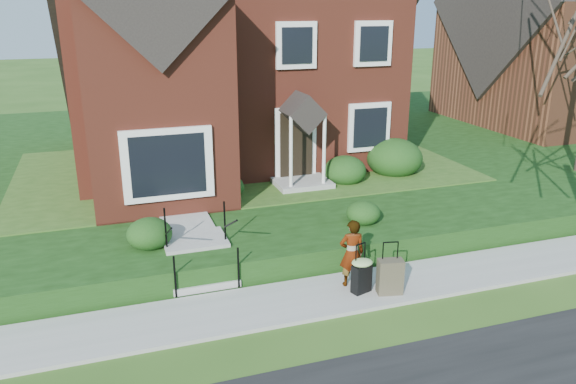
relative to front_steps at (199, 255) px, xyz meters
name	(u,v)px	position (x,y,z in m)	size (l,w,h in m)	color
ground	(336,296)	(2.50, -1.84, -0.47)	(120.00, 120.00, 0.00)	#2D5119
sidewalk	(336,294)	(2.50, -1.84, -0.43)	(60.00, 1.60, 0.08)	#9E9B93
terrace	(321,146)	(6.50, 9.06, -0.17)	(44.00, 20.00, 0.60)	#16330E
walkway	(178,203)	(0.00, 3.16, 0.16)	(1.20, 6.00, 0.06)	#9E9B93
main_house	(219,18)	(2.29, 7.76, 4.79)	(10.40, 10.20, 9.40)	maroon
neighbour_house	(576,15)	(18.50, 9.16, 4.77)	(9.40, 8.00, 9.20)	brown
front_steps	(199,255)	(0.00, 0.00, 0.00)	(1.40, 2.02, 1.50)	#9E9B93
foundation_shrubs	(317,171)	(4.06, 3.28, 0.62)	(9.91, 4.87, 1.23)	#113510
woman	(352,253)	(2.91, -1.64, 0.34)	(0.53, 0.35, 1.46)	#999999
suitcase_black	(362,274)	(2.98, -1.98, 0.02)	(0.53, 0.47, 1.06)	black
suitcase_olive	(390,276)	(3.51, -2.21, -0.03)	(0.56, 0.38, 1.10)	#4B4532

